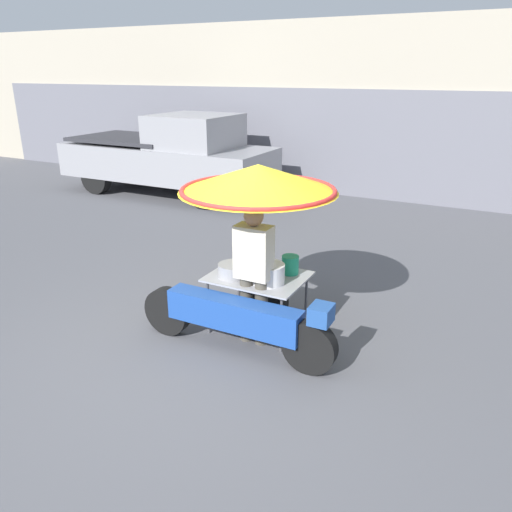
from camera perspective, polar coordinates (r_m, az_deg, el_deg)
ground_plane at (r=5.33m, az=-5.87°, el=-11.28°), size 36.00×36.00×0.00m
shopfront_building at (r=12.58m, az=16.16°, el=15.77°), size 28.00×2.06×3.87m
vendor_motorcycle_cart at (r=5.20m, az=-0.11°, el=5.05°), size 2.24×1.67×1.89m
vendor_person at (r=5.19m, az=-0.26°, el=-1.53°), size 0.38×0.22×1.52m
pickup_truck at (r=12.06m, az=-9.63°, el=11.25°), size 5.09×1.88×1.87m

